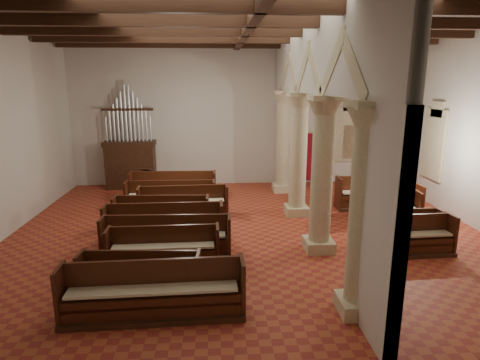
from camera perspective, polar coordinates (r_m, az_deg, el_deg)
name	(u,v)px	position (r m, az deg, el deg)	size (l,w,h in m)	color
floor	(247,231)	(12.19, 1.02, -7.30)	(14.00, 14.00, 0.00)	#9C3E22
ceiling	(248,20)	(11.50, 1.15, 21.85)	(14.00, 14.00, 0.00)	#331E11
wall_back	(236,115)	(17.43, -0.52, 9.18)	(14.00, 0.02, 6.00)	beige
wall_front	(282,183)	(5.59, 6.00, -0.49)	(14.00, 0.02, 6.00)	beige
ceiling_beams	(248,27)	(11.48, 1.15, 20.96)	(13.80, 11.80, 0.30)	#3D2213
arcade	(311,112)	(11.70, 10.04, 9.55)	(0.90, 11.90, 6.00)	beige
window_right_b	(435,144)	(16.09, 25.99, 4.56)	(0.03, 1.00, 2.20)	#367A60
window_back	(349,133)	(18.44, 15.31, 6.45)	(1.00, 0.03, 2.20)	#367A60
pipe_organ	(130,156)	(17.48, -15.33, 3.32)	(2.10, 0.85, 4.40)	#3D2213
lectern	(147,182)	(16.57, -13.05, -0.34)	(0.49, 0.50, 1.09)	#3C2113
dossal_curtain	(315,157)	(18.11, 10.66, 3.26)	(1.80, 0.07, 2.17)	maroon
processional_banner	(370,173)	(16.96, 18.05, 1.01)	(0.63, 0.80, 2.74)	#3D2213
hymnal_box_a	(235,284)	(8.71, -0.78, -14.56)	(0.28, 0.23, 0.28)	navy
hymnal_box_b	(191,254)	(10.12, -7.05, -10.40)	(0.30, 0.25, 0.30)	navy
hymnal_box_c	(208,231)	(11.55, -4.60, -7.21)	(0.31, 0.25, 0.31)	navy
tube_heater_a	(114,294)	(8.90, -17.45, -15.17)	(0.10, 0.10, 0.98)	white
tube_heater_b	(143,275)	(9.51, -13.61, -12.98)	(0.10, 0.10, 0.97)	silver
nave_pew_0	(154,300)	(8.09, -12.13, -16.28)	(3.46, 0.86, 1.10)	#3D2213
nave_pew_1	(140,282)	(8.87, -13.98, -13.88)	(2.54, 0.80, 0.96)	#3D2213
nave_pew_2	(164,254)	(10.03, -10.76, -10.28)	(2.70, 0.73, 1.00)	#3D2213
nave_pew_3	(167,243)	(10.61, -10.36, -8.79)	(3.31, 0.78, 1.06)	#3D2213
nave_pew_4	(164,230)	(11.50, -10.71, -6.95)	(3.28, 0.78, 1.10)	#3D2213
nave_pew_5	(162,218)	(12.57, -11.08, -5.30)	(2.92, 0.80, 1.01)	#3D2213
nave_pew_6	(184,207)	(13.47, -8.04, -3.83)	(2.98, 0.83, 1.05)	#3D2213
nave_pew_7	(171,200)	(14.35, -9.84, -2.84)	(3.13, 0.71, 1.02)	#3D2213
nave_pew_8	(173,192)	(15.25, -9.45, -1.68)	(3.19, 0.79, 1.14)	#3D2213
aisle_pew_0	(419,241)	(11.56, 24.14, -7.90)	(1.78, 0.78, 1.03)	#3D2213
aisle_pew_1	(410,232)	(12.20, 22.98, -6.81)	(1.71, 0.69, 0.95)	#3D2213
aisle_pew_2	(388,214)	(13.31, 20.26, -4.62)	(1.91, 0.86, 1.12)	#3D2213
aisle_pew_3	(389,207)	(14.09, 20.48, -3.68)	(2.11, 0.84, 1.10)	#3D2213
aisle_pew_4	(367,198)	(14.93, 17.61, -2.43)	(2.18, 0.80, 1.15)	#3D2213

